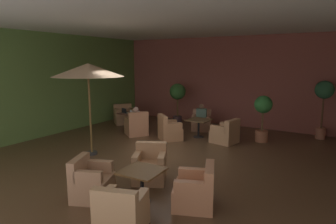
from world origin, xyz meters
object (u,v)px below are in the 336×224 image
object	(u,v)px
cafe_table_front_right	(142,176)
patron_blue_shirt	(136,116)
armchair_front_right_west	(196,191)
armchair_front_right_north	(150,167)
open_laptop	(125,112)
cafe_table_front_left	(129,116)
cafe_table_mid_center	(199,123)
armchair_front_left_north	(124,116)
armchair_mid_center_east	(226,134)
armchair_front_right_south	(121,214)
iced_drink_cup	(131,112)
patron_by_window	(201,113)
armchair_mid_center_south	(201,123)
patio_umbrella_tall_red	(88,71)
potted_tree_mid_left	(324,96)
potted_tree_mid_right	(263,112)
armchair_front_right_east	(91,183)
armchair_mid_center_north	(169,130)
potted_tree_left_corner	(178,96)
armchair_front_left_east	(136,126)

from	to	relation	value
cafe_table_front_right	patron_blue_shirt	distance (m)	5.33
armchair_front_right_west	patron_blue_shirt	xyz separation A→B (m)	(-4.30, 3.78, 0.40)
armchair_front_right_north	open_laptop	bearing A→B (deg)	135.36
cafe_table_front_left	cafe_table_mid_center	distance (m)	3.02
armchair_front_left_north	armchair_mid_center_east	size ratio (longest dim) A/B	1.25
armchair_front_right_south	iced_drink_cup	distance (m)	7.33
patron_by_window	armchair_front_left_north	bearing A→B (deg)	-170.84
armchair_front_left_north	armchair_mid_center_south	distance (m)	3.53
patio_umbrella_tall_red	potted_tree_mid_left	world-z (taller)	patio_umbrella_tall_red
potted_tree_mid_right	armchair_mid_center_south	bearing A→B (deg)	169.19
armchair_front_right_north	armchair_front_right_east	distance (m)	1.43
armchair_front_right_north	armchair_mid_center_north	size ratio (longest dim) A/B	0.96
potted_tree_mid_right	iced_drink_cup	bearing A→B (deg)	-170.98
cafe_table_front_left	potted_tree_mid_right	distance (m)	5.20
cafe_table_front_right	potted_tree_left_corner	bearing A→B (deg)	113.78
armchair_front_right_west	cafe_table_mid_center	world-z (taller)	armchair_front_right_west
cafe_table_mid_center	potted_tree_left_corner	distance (m)	2.25
armchair_front_left_north	armchair_mid_center_north	size ratio (longest dim) A/B	1.09
cafe_table_mid_center	patio_umbrella_tall_red	size ratio (longest dim) A/B	0.30
armchair_mid_center_south	armchair_front_left_east	bearing A→B (deg)	-131.22
armchair_front_left_north	potted_tree_left_corner	world-z (taller)	potted_tree_left_corner
iced_drink_cup	open_laptop	xyz separation A→B (m)	(-0.20, -0.12, -0.00)
cafe_table_front_right	armchair_front_right_west	size ratio (longest dim) A/B	0.79
cafe_table_front_left	armchair_front_right_south	distance (m)	7.35
cafe_table_front_right	cafe_table_front_left	bearing A→B (deg)	131.10
armchair_front_left_north	cafe_table_mid_center	distance (m)	3.89
armchair_front_left_east	patron_by_window	xyz separation A→B (m)	(1.74, 1.94, 0.36)
patio_umbrella_tall_red	potted_tree_mid_left	bearing A→B (deg)	44.14
potted_tree_mid_left	armchair_front_right_west	bearing A→B (deg)	-103.76
armchair_front_right_east	potted_tree_left_corner	xyz separation A→B (m)	(-1.87, 6.82, 0.93)
patio_umbrella_tall_red	open_laptop	size ratio (longest dim) A/B	7.49
cafe_table_mid_center	patron_blue_shirt	xyz separation A→B (m)	(-2.15, -0.89, 0.19)
armchair_front_left_north	armchair_front_right_east	xyz separation A→B (m)	(4.09, -5.92, 0.01)
armchair_front_right_east	open_laptop	size ratio (longest dim) A/B	2.69
armchair_front_right_north	potted_tree_mid_left	size ratio (longest dim) A/B	0.48
armchair_front_left_north	armchair_mid_center_south	bearing A→B (deg)	9.78
patio_umbrella_tall_red	cafe_table_front_right	bearing A→B (deg)	-28.08
armchair_mid_center_north	armchair_mid_center_east	xyz separation A→B (m)	(1.84, 0.62, -0.02)
armchair_front_right_east	armchair_front_right_west	size ratio (longest dim) A/B	0.95
armchair_mid_center_north	patron_blue_shirt	xyz separation A→B (m)	(-1.41, -0.05, 0.38)
armchair_front_right_north	iced_drink_cup	distance (m)	5.35
armchair_front_left_east	armchair_front_right_south	size ratio (longest dim) A/B	1.15
cafe_table_front_right	armchair_front_right_south	xyz separation A→B (m)	(0.32, -1.00, -0.22)
armchair_front_right_east	patron_blue_shirt	size ratio (longest dim) A/B	1.52
patio_umbrella_tall_red	iced_drink_cup	xyz separation A→B (m)	(-1.08, 3.22, -1.75)
armchair_front_right_west	armchair_mid_center_north	world-z (taller)	armchair_mid_center_north
armchair_front_left_north	armchair_front_left_east	distance (m)	2.23
potted_tree_mid_left	iced_drink_cup	bearing A→B (deg)	-161.48
cafe_table_mid_center	potted_tree_mid_left	xyz separation A→B (m)	(3.80, 2.03, 0.99)
armchair_front_right_south	armchair_mid_center_east	bearing A→B (deg)	93.92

